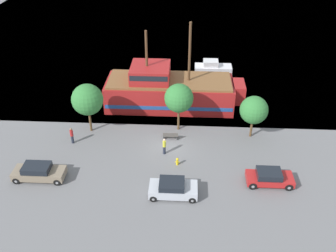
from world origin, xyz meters
The scene contains 14 objects.
ground_plane centered at (0.00, 0.00, 0.00)m, with size 160.00×160.00×0.00m, color slate.
water_surface centered at (0.00, 44.00, 0.00)m, with size 80.00×80.00×0.00m, color teal.
pirate_ship centered at (-0.39, 8.55, 1.93)m, with size 16.01×5.48×10.09m.
moored_boat_dockside centered at (5.25, 18.56, 0.59)m, with size 5.16×2.09×1.58m.
parked_car_curb_front centered at (9.09, -5.01, 0.69)m, with size 4.06×1.87×1.37m.
parked_car_curb_mid centered at (0.72, -6.89, 0.72)m, with size 4.07×2.00×1.46m.
parked_car_curb_rear centered at (-11.30, -5.41, 0.72)m, with size 4.56×1.85×1.46m.
fire_hydrant centered at (0.96, -2.80, 0.41)m, with size 0.42×0.25×0.76m.
bench_promenade_east centered at (0.13, 1.34, 0.43)m, with size 1.53×0.45×0.85m.
pedestrian_walking_near centered at (-9.80, 0.18, 0.91)m, with size 0.32×0.32×1.78m.
pedestrian_walking_far centered at (-0.36, -1.13, 0.88)m, with size 0.32×0.32×1.74m.
tree_row_east centered at (-8.43, 2.54, 3.77)m, with size 3.25×3.25×5.40m.
tree_row_mideast centered at (0.88, 3.32, 3.78)m, with size 3.01×3.01×5.30m.
tree_row_midwest centered at (8.46, 2.37, 3.16)m, with size 2.85×2.85×4.60m.
Camera 1 is at (1.56, -30.43, 22.20)m, focal length 40.00 mm.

